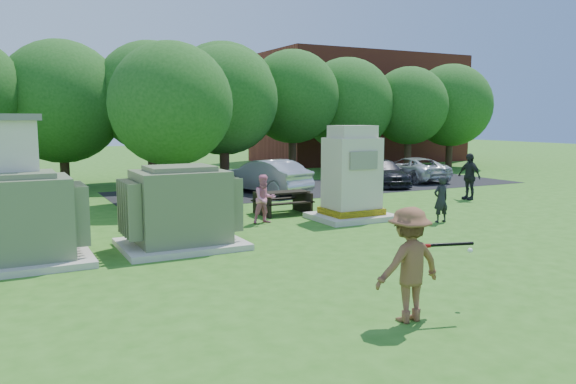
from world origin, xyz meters
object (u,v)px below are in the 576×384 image
generator_cabinet (352,179)px  person_by_generator (441,199)px  transformer_left (18,222)px  car_silver_a (266,176)px  car_white (182,179)px  transformer_right (180,209)px  person_at_picnic (264,199)px  picnic_table (283,200)px  car_dark (382,173)px  person_walking_right (469,176)px  batter (409,264)px  car_silver_b (411,169)px

generator_cabinet → person_by_generator: size_ratio=2.06×
transformer_left → car_silver_a: size_ratio=0.67×
car_silver_a → generator_cabinet: bearing=71.5°
generator_cabinet → car_white: 8.46m
transformer_right → person_at_picnic: 3.82m
picnic_table → car_dark: (8.02, 5.12, 0.15)m
person_at_picnic → car_dark: person_at_picnic is taller
car_silver_a → car_dark: size_ratio=1.04×
person_walking_right → car_dark: size_ratio=0.43×
generator_cabinet → batter: size_ratio=1.63×
batter → car_dark: bearing=-126.0°
batter → car_silver_b: bearing=-130.3°
batter → car_silver_a: bearing=-107.3°
transformer_left → car_silver_b: bearing=26.3°
person_walking_right → picnic_table: bearing=-94.3°
car_silver_a → transformer_right: bearing=36.9°
transformer_left → car_white: bearing=54.7°
picnic_table → car_silver_b: 12.23m
generator_cabinet → car_silver_b: size_ratio=0.68×
transformer_left → picnic_table: (8.25, 3.29, -0.49)m
car_silver_b → car_white: bearing=3.9°
person_by_generator → car_silver_b: 11.96m
person_by_generator → car_silver_a: (-1.91, 8.89, 0.00)m
generator_cabinet → car_silver_a: generator_cabinet is taller
picnic_table → car_silver_b: size_ratio=0.40×
person_walking_right → person_by_generator: bearing=-55.3°
transformer_left → generator_cabinet: generator_cabinet is taller
transformer_right → car_silver_b: (15.17, 9.34, -0.35)m
picnic_table → transformer_left: bearing=-158.3°
generator_cabinet → person_at_picnic: 2.94m
generator_cabinet → transformer_right: bearing=-167.4°
transformer_right → generator_cabinet: size_ratio=0.99×
person_at_picnic → car_silver_b: (11.91, 7.35, -0.14)m
batter → person_by_generator: size_ratio=1.26×
person_walking_right → car_white: 11.78m
picnic_table → person_at_picnic: size_ratio=1.18×
car_white → car_silver_b: car_white is taller
person_at_picnic → car_white: 7.15m
generator_cabinet → car_dark: (6.49, 7.05, -0.70)m
person_by_generator → car_silver_b: (6.92, 9.75, -0.11)m
person_by_generator → person_walking_right: size_ratio=0.78×
person_by_generator → car_silver_a: size_ratio=0.33×
batter → person_at_picnic: batter is taller
car_white → car_dark: bearing=16.9°
batter → person_walking_right: (11.05, 9.71, 0.01)m
generator_cabinet → car_silver_a: bearing=87.9°
batter → picnic_table: bearing=-106.1°
person_by_generator → person_walking_right: person_walking_right is taller
car_silver_a → car_silver_b: (8.83, 0.86, -0.12)m
transformer_left → batter: bearing=-51.4°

